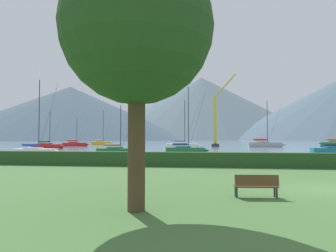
{
  "coord_description": "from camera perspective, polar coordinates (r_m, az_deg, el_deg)",
  "views": [
    {
      "loc": [
        -5.54,
        -15.99,
        2.48
      ],
      "look_at": [
        -15.85,
        57.91,
        5.19
      ],
      "focal_mm": 33.83,
      "sensor_mm": 36.0,
      "label": 1
    }
  ],
  "objects": [
    {
      "name": "sailboat_slip_10",
      "position": [
        75.44,
        -20.83,
        -3.36
      ],
      "size": [
        7.54,
        2.62,
        8.32
      ],
      "rotation": [
        0.0,
        0.0,
        -0.06
      ],
      "color": "red",
      "rests_on": "harbor_water"
    },
    {
      "name": "sailboat_slip_2",
      "position": [
        93.7,
        -16.38,
        -3.14
      ],
      "size": [
        7.59,
        2.63,
        8.08
      ],
      "rotation": [
        0.0,
        0.0,
        0.06
      ],
      "color": "red",
      "rests_on": "harbor_water"
    },
    {
      "name": "sailboat_slip_1",
      "position": [
        47.09,
        -9.02,
        -4.41
      ],
      "size": [
        6.63,
        2.0,
        7.26
      ],
      "rotation": [
        0.0,
        0.0,
        0.01
      ],
      "color": "#236B38",
      "rests_on": "harbor_water"
    },
    {
      "name": "park_bench_near_path",
      "position": [
        13.7,
        15.6,
        -10.15
      ],
      "size": [
        1.81,
        0.62,
        0.95
      ],
      "rotation": [
        0.0,
        0.0,
        0.08
      ],
      "color": "brown",
      "rests_on": "ground_plane"
    },
    {
      "name": "sailboat_slip_7",
      "position": [
        109.57,
        -11.84,
        -2.99
      ],
      "size": [
        7.73,
        3.14,
        11.74
      ],
      "rotation": [
        0.0,
        0.0,
        0.14
      ],
      "color": "gold",
      "rests_on": "harbor_water"
    },
    {
      "name": "sailboat_slip_3",
      "position": [
        47.28,
        -22.72,
        -4.21
      ],
      "size": [
        6.9,
        2.25,
        10.45
      ],
      "rotation": [
        0.0,
        0.0,
        -0.04
      ],
      "color": "white",
      "rests_on": "harbor_water"
    },
    {
      "name": "sailboat_slip_9",
      "position": [
        49.61,
        3.24,
        -4.27
      ],
      "size": [
        6.88,
        2.43,
        10.44
      ],
      "rotation": [
        0.0,
        0.0,
        -0.07
      ],
      "color": "#236B38",
      "rests_on": "harbor_water"
    },
    {
      "name": "hedge_line",
      "position": [
        27.62,
        19.6,
        -5.83
      ],
      "size": [
        80.0,
        1.2,
        1.23
      ],
      "primitive_type": "cube",
      "color": "#284C23",
      "rests_on": "ground_plane"
    },
    {
      "name": "park_tree",
      "position": [
        11.5,
        -4.76,
        18.64
      ],
      "size": [
        5.28,
        5.28,
        9.54
      ],
      "color": "#4C3823",
      "rests_on": "ground_plane"
    },
    {
      "name": "distant_hill_far_shoulder",
      "position": [
        447.72,
        24.29,
        1.42
      ],
      "size": [
        240.95,
        240.95,
        56.83
      ],
      "primitive_type": "cone",
      "color": "#425666",
      "rests_on": "ground_plane"
    },
    {
      "name": "dock_crane",
      "position": [
        86.36,
        8.65,
        0.39
      ],
      "size": [
        6.62,
        2.0,
        19.71
      ],
      "color": "#333338",
      "rests_on": "ground_plane"
    },
    {
      "name": "distant_hill_east_ridge",
      "position": [
        341.38,
        -17.24,
        2.22
      ],
      "size": [
        249.95,
        249.95,
        55.1
      ],
      "primitive_type": "cone",
      "color": "#425666",
      "rests_on": "ground_plane"
    },
    {
      "name": "distant_hill_west_ridge",
      "position": [
        422.16,
        6.06,
        3.18
      ],
      "size": [
        300.69,
        300.69,
        82.28
      ],
      "primitive_type": "cone",
      "color": "slate",
      "rests_on": "ground_plane"
    },
    {
      "name": "ground_plane",
      "position": [
        17.11,
        27.19,
        -10.18
      ],
      "size": [
        1000.0,
        1000.0,
        0.0
      ],
      "primitive_type": "plane",
      "color": "#477038"
    },
    {
      "name": "harbor_water",
      "position": [
        153.11,
        10.03,
        -2.98
      ],
      "size": [
        320.0,
        246.0,
        0.0
      ],
      "primitive_type": "cube",
      "color": "slate",
      "rests_on": "ground_plane"
    },
    {
      "name": "sailboat_slip_8",
      "position": [
        84.52,
        17.12,
        -3.15
      ],
      "size": [
        9.32,
        3.08,
        11.87
      ],
      "rotation": [
        0.0,
        0.0,
        -0.04
      ],
      "color": "#9E9EA3",
      "rests_on": "harbor_water"
    },
    {
      "name": "sailboat_slip_11",
      "position": [
        70.88,
        2.65,
        -3.53
      ],
      "size": [
        8.3,
        3.28,
        10.89
      ],
      "rotation": [
        0.0,
        0.0,
        -0.13
      ],
      "color": "white",
      "rests_on": "harbor_water"
    }
  ]
}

